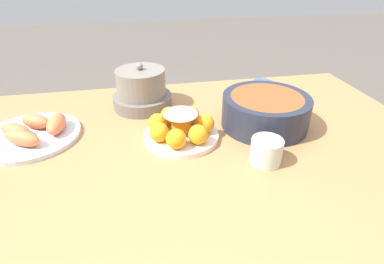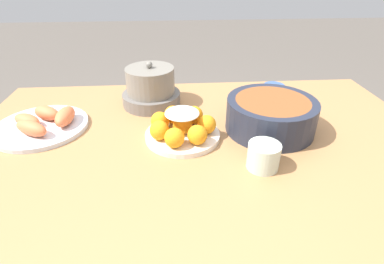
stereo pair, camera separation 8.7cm
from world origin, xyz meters
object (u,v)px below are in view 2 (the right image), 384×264
(cup_far, at_px, (273,94))
(seafood_platter, at_px, (43,123))
(warming_pot, at_px, (151,88))
(cup_near, at_px, (263,156))
(cake_plate, at_px, (182,127))
(dining_table, at_px, (202,172))
(serving_bowl, at_px, (271,114))

(cup_far, bearing_deg, seafood_platter, -169.83)
(cup_far, bearing_deg, warming_pot, 177.34)
(cup_near, height_order, cup_far, same)
(cake_plate, relative_size, seafood_platter, 0.78)
(seafood_platter, distance_m, cup_near, 0.69)
(dining_table, bearing_deg, cake_plate, 127.53)
(dining_table, bearing_deg, serving_bowl, 24.51)
(dining_table, relative_size, warming_pot, 6.84)
(cup_far, height_order, warming_pot, warming_pot)
(cake_plate, relative_size, serving_bowl, 0.82)
(dining_table, relative_size, seafood_platter, 4.98)
(cake_plate, xyz_separation_m, seafood_platter, (-0.44, 0.09, -0.02))
(serving_bowl, height_order, seafood_platter, serving_bowl)
(seafood_platter, bearing_deg, cup_far, 10.17)
(cup_near, distance_m, cup_far, 0.42)
(dining_table, bearing_deg, cup_far, 45.37)
(serving_bowl, relative_size, warming_pot, 1.30)
(cup_far, xyz_separation_m, warming_pot, (-0.45, 0.02, 0.03))
(serving_bowl, bearing_deg, cake_plate, -173.84)
(cake_plate, xyz_separation_m, serving_bowl, (0.28, 0.03, 0.02))
(serving_bowl, bearing_deg, warming_pot, 150.32)
(seafood_platter, xyz_separation_m, cup_far, (0.79, 0.14, 0.02))
(cake_plate, height_order, cup_far, cake_plate)
(cake_plate, distance_m, cup_far, 0.42)
(serving_bowl, relative_size, cup_near, 3.29)
(cake_plate, bearing_deg, serving_bowl, 6.16)
(cup_near, height_order, warming_pot, warming_pot)
(cup_far, bearing_deg, cup_near, -110.47)
(dining_table, relative_size, cake_plate, 6.39)
(cake_plate, bearing_deg, seafood_platter, 169.07)
(dining_table, bearing_deg, seafood_platter, 162.39)
(cup_near, bearing_deg, cake_plate, 141.61)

